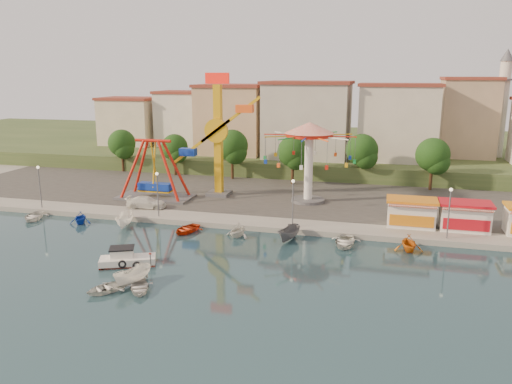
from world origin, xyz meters
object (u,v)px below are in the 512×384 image
(pirate_ship_ride, at_px, (154,171))
(kamikaze_tower, at_px, (221,139))
(wave_swinger, at_px, (309,144))
(rowboat_a, at_px, (139,288))
(skiff, at_px, (133,276))
(cabin_motorboat, at_px, (127,260))
(van, at_px, (146,202))

(pirate_ship_ride, distance_m, kamikaze_tower, 9.77)
(wave_swinger, xyz_separation_m, rowboat_a, (-8.93, -29.67, -7.87))
(rowboat_a, bearing_deg, wave_swinger, 45.08)
(rowboat_a, xyz_separation_m, skiff, (-1.10, 1.06, 0.41))
(kamikaze_tower, bearing_deg, rowboat_a, -84.16)
(cabin_motorboat, relative_size, rowboat_a, 1.67)
(rowboat_a, height_order, van, van)
(kamikaze_tower, bearing_deg, van, -130.12)
(rowboat_a, xyz_separation_m, van, (-10.14, 21.47, 0.98))
(pirate_ship_ride, relative_size, van, 2.04)
(wave_swinger, distance_m, rowboat_a, 31.97)
(wave_swinger, bearing_deg, rowboat_a, -106.74)
(pirate_ship_ride, bearing_deg, skiff, -68.14)
(kamikaze_tower, xyz_separation_m, rowboat_a, (3.05, -29.87, -8.07))
(skiff, xyz_separation_m, van, (-9.04, 20.41, 0.57))
(wave_swinger, bearing_deg, van, -156.72)
(wave_swinger, relative_size, van, 2.37)
(kamikaze_tower, distance_m, skiff, 29.88)
(pirate_ship_ride, xyz_separation_m, wave_swinger, (20.16, 3.35, 3.80))
(wave_swinger, distance_m, skiff, 31.22)
(van, bearing_deg, rowboat_a, -163.29)
(wave_swinger, height_order, skiff, wave_swinger)
(skiff, distance_m, van, 22.33)
(pirate_ship_ride, bearing_deg, wave_swinger, 9.43)
(pirate_ship_ride, xyz_separation_m, cabin_motorboat, (7.40, -21.39, -3.93))
(kamikaze_tower, bearing_deg, pirate_ship_ride, -156.52)
(pirate_ship_ride, distance_m, rowboat_a, 28.90)
(pirate_ship_ride, height_order, wave_swinger, wave_swinger)
(kamikaze_tower, distance_m, rowboat_a, 31.09)
(pirate_ship_ride, height_order, kamikaze_tower, kamikaze_tower)
(rowboat_a, bearing_deg, van, 87.09)
(pirate_ship_ride, distance_m, skiff, 27.46)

